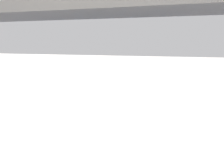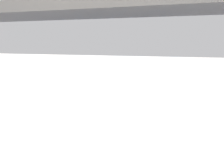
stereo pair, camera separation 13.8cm
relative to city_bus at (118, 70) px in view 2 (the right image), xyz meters
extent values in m
plane|color=#424247|center=(-0.76, -0.26, -1.88)|extent=(80.00, 80.00, 0.00)
cube|color=#196BB7|center=(-0.01, 0.00, -0.17)|extent=(11.50, 2.55, 2.86)
cube|color=black|center=(-0.01, 0.00, 0.35)|extent=(11.04, 2.59, 0.90)
cube|color=white|center=(-0.01, 0.00, 1.15)|extent=(11.27, 2.58, 0.20)
cube|color=black|center=(5.76, 0.00, 0.18)|extent=(0.04, 2.24, 1.20)
cylinder|color=black|center=(3.67, 1.27, -1.36)|extent=(1.04, 0.30, 1.04)
cylinder|color=black|center=(3.67, -1.27, -1.36)|extent=(1.04, 0.30, 1.04)
cylinder|color=black|center=(-3.69, 1.27, -1.36)|extent=(1.04, 0.30, 1.04)
cylinder|color=black|center=(-3.69, -1.27, -1.36)|extent=(1.04, 0.30, 1.04)
cube|color=silver|center=(9.83, 2.85, -0.77)|extent=(4.80, 1.95, 1.86)
cube|color=black|center=(9.83, 2.85, -0.41)|extent=(4.42, 1.98, 0.56)
cylinder|color=black|center=(11.41, 1.88, -1.54)|extent=(0.68, 0.22, 0.68)
cylinder|color=black|center=(8.25, 3.83, -1.54)|extent=(0.68, 0.22, 0.68)
cylinder|color=black|center=(8.25, 1.88, -1.54)|extent=(0.68, 0.22, 0.68)
torus|color=black|center=(7.56, 4.96, -1.52)|extent=(0.72, 0.06, 0.72)
torus|color=black|center=(6.51, 4.96, -1.52)|extent=(0.72, 0.06, 0.72)
cube|color=green|center=(7.04, 4.96, -1.34)|extent=(0.89, 0.04, 0.04)
cylinder|color=green|center=(6.85, 4.96, -1.14)|extent=(0.03, 0.03, 0.40)
cube|color=black|center=(6.85, 4.96, -0.94)|extent=(0.20, 0.08, 0.04)
cylinder|color=green|center=(7.44, 4.96, -0.97)|extent=(0.02, 0.44, 0.02)
cylinder|color=slate|center=(-6.33, -3.17, -0.48)|extent=(0.08, 0.08, 2.80)
cube|color=blue|center=(-6.33, -3.17, 0.62)|extent=(0.04, 0.60, 0.60)
cube|color=silver|center=(-6.76, -2.49, -1.88)|extent=(2.00, 0.20, 0.01)
cube|color=silver|center=(-2.76, -2.49, -1.88)|extent=(2.00, 0.20, 0.01)
cube|color=silver|center=(1.24, -2.49, -1.88)|extent=(2.00, 0.20, 0.01)
cube|color=silver|center=(5.24, -2.49, -1.88)|extent=(2.00, 0.20, 0.01)
cube|color=#B2ADA5|center=(-0.76, 10.28, 3.88)|extent=(31.87, 2.60, 0.50)
cube|color=#192333|center=(-2.32, 13.15, 0.01)|extent=(7.65, 0.04, 2.94)
camera|label=1|loc=(-3.95, 17.34, 2.62)|focal=30.75mm
camera|label=2|loc=(-4.08, 17.30, 2.62)|focal=30.75mm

